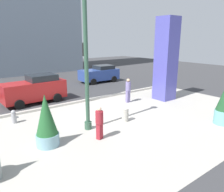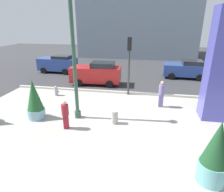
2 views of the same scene
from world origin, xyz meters
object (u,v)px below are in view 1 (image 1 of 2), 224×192
(lamp_post, at_px, (86,63))
(pedestrian_crossing, at_px, (128,89))
(pedestrian_on_sidewalk, at_px, (99,121))
(potted_plant_mid_plaza, at_px, (46,122))
(fire_hydrant, at_px, (14,117))
(traffic_light_far_side, at_px, (85,63))
(car_curb_east, at_px, (100,74))
(concrete_bollard, at_px, (125,115))
(art_pillar_blue, at_px, (166,60))
(car_passing_lane, at_px, (35,89))

(lamp_post, relative_size, pedestrian_crossing, 3.91)
(pedestrian_on_sidewalk, bearing_deg, pedestrian_crossing, 36.52)
(potted_plant_mid_plaza, distance_m, fire_hydrant, 3.72)
(traffic_light_far_side, relative_size, car_curb_east, 1.02)
(lamp_post, bearing_deg, concrete_bollard, -8.42)
(art_pillar_blue, bearing_deg, concrete_bollard, -162.07)
(lamp_post, bearing_deg, fire_hydrant, 131.65)
(lamp_post, relative_size, traffic_light_far_side, 1.63)
(potted_plant_mid_plaza, relative_size, pedestrian_on_sidewalk, 1.47)
(lamp_post, xyz_separation_m, car_passing_lane, (-0.51, 6.38, -2.35))
(pedestrian_on_sidewalk, bearing_deg, lamp_post, 82.60)
(potted_plant_mid_plaza, bearing_deg, car_passing_lane, 75.35)
(fire_hydrant, height_order, concrete_bollard, same)
(car_passing_lane, bearing_deg, fire_hydrant, -125.04)
(potted_plant_mid_plaza, distance_m, concrete_bollard, 4.57)
(lamp_post, relative_size, potted_plant_mid_plaza, 3.00)
(lamp_post, xyz_separation_m, pedestrian_crossing, (4.77, 2.37, -2.36))
(traffic_light_far_side, relative_size, pedestrian_crossing, 2.40)
(traffic_light_far_side, xyz_separation_m, pedestrian_crossing, (2.29, -1.93, -1.87))
(fire_hydrant, height_order, car_passing_lane, car_passing_lane)
(art_pillar_blue, distance_m, pedestrian_on_sidewalk, 8.46)
(lamp_post, height_order, fire_hydrant, lamp_post)
(potted_plant_mid_plaza, distance_m, car_curb_east, 14.29)
(lamp_post, height_order, pedestrian_on_sidewalk, lamp_post)
(potted_plant_mid_plaza, xyz_separation_m, pedestrian_crossing, (7.07, 2.85, -0.12))
(car_curb_east, distance_m, car_passing_lane, 8.74)
(concrete_bollard, relative_size, car_passing_lane, 0.17)
(lamp_post, bearing_deg, car_curb_east, 53.13)
(car_passing_lane, distance_m, pedestrian_on_sidewalk, 7.68)
(fire_hydrant, bearing_deg, traffic_light_far_side, 12.43)
(pedestrian_crossing, bearing_deg, car_passing_lane, 142.74)
(car_passing_lane, bearing_deg, pedestrian_crossing, -37.26)
(pedestrian_crossing, bearing_deg, lamp_post, -153.63)
(concrete_bollard, relative_size, traffic_light_far_side, 0.18)
(art_pillar_blue, bearing_deg, potted_plant_mid_plaza, -169.17)
(lamp_post, distance_m, potted_plant_mid_plaza, 3.25)
(fire_hydrant, xyz_separation_m, pedestrian_on_sidewalk, (2.62, -4.42, 0.49))
(potted_plant_mid_plaza, bearing_deg, art_pillar_blue, 10.83)
(car_curb_east, bearing_deg, lamp_post, -126.87)
(pedestrian_crossing, bearing_deg, traffic_light_far_side, 139.97)
(car_passing_lane, relative_size, pedestrian_on_sidewalk, 2.80)
(potted_plant_mid_plaza, bearing_deg, concrete_bollard, 1.96)
(traffic_light_far_side, bearing_deg, pedestrian_on_sidewalk, -115.33)
(fire_hydrant, xyz_separation_m, concrete_bollard, (4.99, -3.46, 0.01))
(lamp_post, relative_size, art_pillar_blue, 1.14)
(lamp_post, height_order, traffic_light_far_side, lamp_post)
(art_pillar_blue, xyz_separation_m, concrete_bollard, (-5.35, -1.73, -2.61))
(traffic_light_far_side, bearing_deg, fire_hydrant, -167.57)
(traffic_light_far_side, height_order, pedestrian_crossing, traffic_light_far_side)
(car_curb_east, bearing_deg, fire_hydrant, -146.37)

